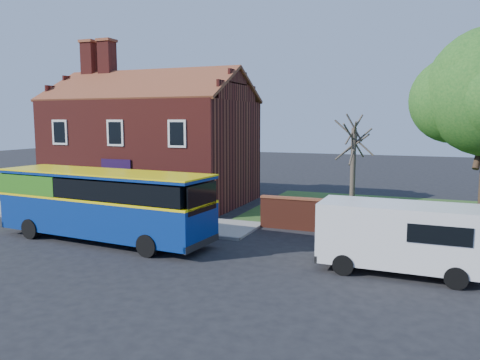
% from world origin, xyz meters
% --- Properties ---
extents(ground, '(120.00, 120.00, 0.00)m').
position_xyz_m(ground, '(0.00, 0.00, 0.00)').
color(ground, black).
rests_on(ground, ground).
extents(pavement, '(18.00, 3.50, 0.12)m').
position_xyz_m(pavement, '(-7.00, 5.75, 0.06)').
color(pavement, gray).
rests_on(pavement, ground).
extents(kerb, '(18.00, 0.15, 0.14)m').
position_xyz_m(kerb, '(-7.00, 4.00, 0.07)').
color(kerb, slate).
rests_on(kerb, ground).
extents(shop_building, '(12.30, 8.13, 10.50)m').
position_xyz_m(shop_building, '(-7.02, 11.50, 3.41)').
color(shop_building, maroon).
rests_on(shop_building, ground).
extents(bus, '(10.37, 3.42, 3.11)m').
position_xyz_m(bus, '(-3.92, 1.86, 1.76)').
color(bus, navy).
rests_on(bus, ground).
extents(van_near, '(5.59, 2.40, 2.44)m').
position_xyz_m(van_near, '(8.84, 2.01, 1.37)').
color(van_near, white).
rests_on(van_near, ground).
extents(bare_tree, '(2.01, 2.40, 5.37)m').
position_xyz_m(bare_tree, '(5.90, 10.95, 2.76)').
color(bare_tree, '#4C4238').
rests_on(bare_tree, ground).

